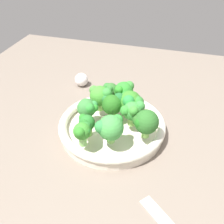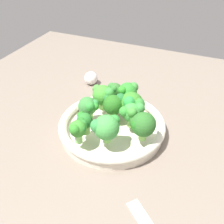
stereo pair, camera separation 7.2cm
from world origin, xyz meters
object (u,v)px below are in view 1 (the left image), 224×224
at_px(garlic_bulb, 81,80).
at_px(broccoli_floret_10, 132,111).
at_px(broccoli_floret_1, 100,96).
at_px(broccoli_floret_8, 110,127).
at_px(broccoli_floret_7, 110,90).
at_px(broccoli_floret_3, 88,108).
at_px(broccoli_floret_4, 87,123).
at_px(broccoli_floret_6, 145,121).
at_px(broccoli_floret_2, 131,102).
at_px(broccoli_floret_9, 124,91).
at_px(broccoli_floret_5, 82,132).
at_px(bowl, 112,127).
at_px(broccoli_floret_0, 113,104).

bearing_deg(garlic_bulb, broccoli_floret_10, 46.46).
xyz_separation_m(broccoli_floret_1, broccoli_floret_8, (0.12, 0.07, 0.00)).
bearing_deg(broccoli_floret_7, broccoli_floret_3, -15.72).
bearing_deg(broccoli_floret_4, broccoli_floret_6, 103.95).
xyz_separation_m(broccoli_floret_2, broccoli_floret_9, (-0.05, -0.03, -0.00)).
bearing_deg(broccoli_floret_2, garlic_bulb, -129.22).
bearing_deg(garlic_bulb, broccoli_floret_4, 24.20).
bearing_deg(broccoli_floret_5, bowl, 159.19).
height_order(bowl, broccoli_floret_3, broccoli_floret_3).
distance_m(broccoli_floret_0, broccoli_floret_7, 0.08).
bearing_deg(broccoli_floret_6, broccoli_floret_10, -131.33).
relative_size(broccoli_floret_6, broccoli_floret_10, 1.12).
relative_size(broccoli_floret_3, broccoli_floret_7, 1.11).
relative_size(broccoli_floret_3, broccoli_floret_4, 1.07).
height_order(broccoli_floret_1, garlic_bulb, broccoli_floret_1).
bearing_deg(broccoli_floret_8, broccoli_floret_0, -167.64).
height_order(broccoli_floret_7, broccoli_floret_10, broccoli_floret_10).
bearing_deg(garlic_bulb, broccoli_floret_6, 46.78).
height_order(broccoli_floret_1, broccoli_floret_5, broccoli_floret_1).
bearing_deg(broccoli_floret_2, broccoli_floret_9, -148.47).
relative_size(broccoli_floret_8, garlic_bulb, 1.61).
bearing_deg(garlic_bulb, broccoli_floret_8, 32.98).
distance_m(broccoli_floret_1, broccoli_floret_3, 0.06).
distance_m(broccoli_floret_4, broccoli_floret_5, 0.04).
distance_m(bowl, broccoli_floret_9, 0.11).
relative_size(broccoli_floret_2, garlic_bulb, 1.55).
bearing_deg(bowl, broccoli_floret_4, -33.10).
relative_size(broccoli_floret_5, garlic_bulb, 1.35).
xyz_separation_m(broccoli_floret_1, garlic_bulb, (-0.17, -0.13, -0.06)).
bearing_deg(broccoli_floret_5, garlic_bulb, -157.72).
relative_size(broccoli_floret_2, broccoli_floret_3, 1.18).
xyz_separation_m(bowl, broccoli_floret_6, (0.03, 0.09, 0.07)).
bearing_deg(broccoli_floret_2, broccoli_floret_10, 18.01).
distance_m(broccoli_floret_1, broccoli_floret_7, 0.05).
bearing_deg(bowl, garlic_bulb, -141.34).
bearing_deg(broccoli_floret_0, broccoli_floret_5, -15.56).
xyz_separation_m(broccoli_floret_2, broccoli_floret_3, (0.05, -0.10, -0.01)).
relative_size(broccoli_floret_7, broccoli_floret_9, 0.82).
xyz_separation_m(broccoli_floret_4, broccoli_floret_6, (-0.03, 0.14, 0.01)).
relative_size(broccoli_floret_4, broccoli_floret_7, 1.04).
bearing_deg(broccoli_floret_2, broccoli_floret_6, 34.91).
relative_size(broccoli_floret_2, broccoli_floret_7, 1.31).
height_order(broccoli_floret_2, broccoli_floret_6, broccoli_floret_6).
relative_size(broccoli_floret_0, garlic_bulb, 1.42).
height_order(broccoli_floret_6, broccoli_floret_10, broccoli_floret_6).
bearing_deg(broccoli_floret_0, garlic_bulb, -138.77).
bearing_deg(broccoli_floret_5, broccoli_floret_9, 166.14).
bearing_deg(broccoli_floret_7, broccoli_floret_5, -1.93).
distance_m(broccoli_floret_9, broccoli_floret_10, 0.10).
xyz_separation_m(broccoli_floret_3, broccoli_floret_5, (0.10, 0.02, 0.01)).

